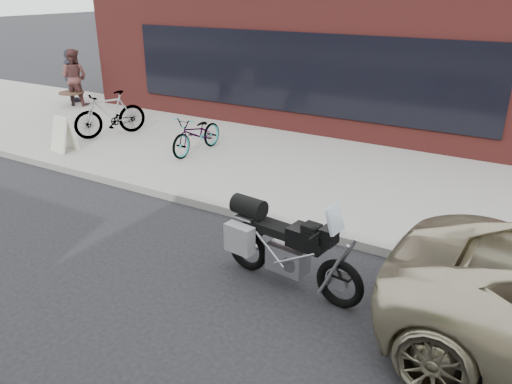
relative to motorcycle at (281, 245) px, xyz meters
name	(u,v)px	position (x,y,z in m)	size (l,w,h in m)	color
ground	(77,372)	(-1.04, -2.59, -0.58)	(120.00, 120.00, 0.00)	black
near_sidewalk	(334,170)	(-1.04, 4.41, -0.51)	(44.00, 6.00, 0.15)	gray
storefront	(363,35)	(-3.04, 11.39, 1.67)	(14.00, 10.07, 4.50)	maroon
motorcycle	(281,245)	(0.00, 0.00, 0.00)	(2.13, 0.68, 1.35)	black
bicycle_front	(197,134)	(-4.17, 3.70, 0.01)	(0.59, 1.69, 0.89)	gray
bicycle_rear	(110,114)	(-6.94, 3.70, 0.13)	(0.53, 1.88, 1.13)	gray
sandwich_sign	(63,134)	(-6.93, 2.21, -0.02)	(0.56, 0.53, 0.82)	beige
cafe_table	(72,93)	(-10.54, 5.53, -0.01)	(0.79, 0.79, 0.45)	black
cafe_patron_left	(74,77)	(-10.54, 5.72, 0.46)	(0.87, 0.67, 1.78)	#542F2C
cafe_patron_right	(71,76)	(-11.04, 6.01, 0.42)	(1.00, 0.42, 1.71)	#353743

